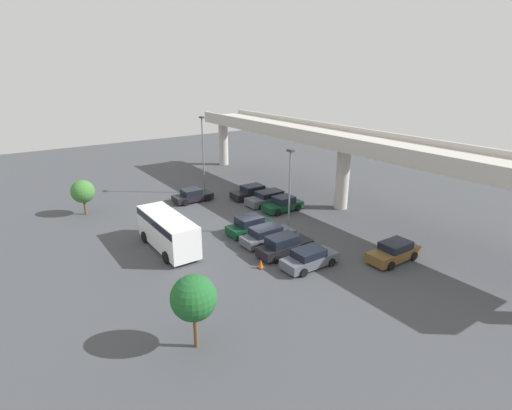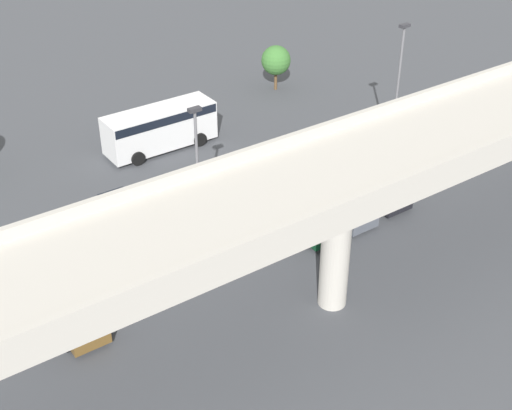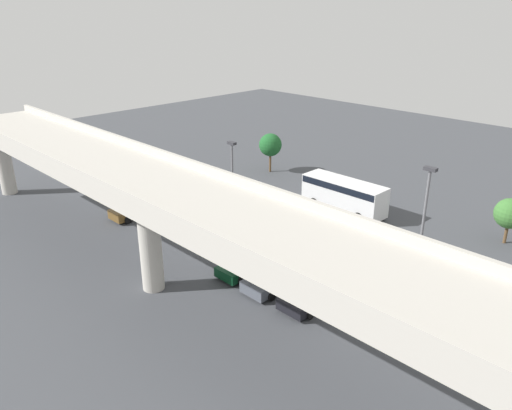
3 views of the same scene
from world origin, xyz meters
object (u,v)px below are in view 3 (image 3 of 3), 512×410
at_px(parked_car_6, 234,206).
at_px(lamp_post_mid_lot, 233,182).
at_px(parked_car_0, 404,274).
at_px(parked_car_7, 212,200).
at_px(parked_car_5, 253,215).
at_px(parked_car_3, 247,263).
at_px(tree_front_centre, 270,145).
at_px(parked_car_8, 136,208).
at_px(parked_car_1, 312,293).
at_px(shuttle_bus, 344,193).
at_px(parked_car_2, 275,277).
at_px(lamp_post_near_aisle, 422,232).
at_px(tree_front_left, 510,214).
at_px(traffic_cone, 251,200).
at_px(parked_car_4, 276,224).

relative_size(parked_car_6, lamp_post_mid_lot, 0.61).
distance_m(parked_car_0, parked_car_7, 19.33).
bearing_deg(parked_car_0, parked_car_5, -88.89).
height_order(parked_car_3, parked_car_7, parked_car_3).
bearing_deg(parked_car_6, tree_front_centre, -150.75).
distance_m(parked_car_5, parked_car_8, 10.35).
height_order(parked_car_1, shuttle_bus, shuttle_bus).
bearing_deg(parked_car_3, parked_car_7, 60.88).
bearing_deg(parked_car_8, parked_car_0, -73.82).
bearing_deg(parked_car_6, parked_car_7, -83.84).
relative_size(parked_car_1, parked_car_7, 1.02).
height_order(parked_car_2, parked_car_6, parked_car_6).
height_order(parked_car_5, lamp_post_near_aisle, lamp_post_near_aisle).
height_order(parked_car_0, parked_car_7, parked_car_7).
bearing_deg(tree_front_left, traffic_cone, 22.24).
height_order(parked_car_0, parked_car_4, parked_car_4).
distance_m(parked_car_0, parked_car_5, 14.01).
relative_size(parked_car_8, lamp_post_mid_lot, 0.59).
relative_size(parked_car_1, parked_car_8, 1.02).
xyz_separation_m(lamp_post_mid_lot, tree_front_left, (-15.72, -14.16, -2.09)).
distance_m(parked_car_1, parked_car_5, 12.74).
relative_size(lamp_post_near_aisle, tree_front_left, 2.50).
height_order(parked_car_0, lamp_post_near_aisle, lamp_post_near_aisle).
distance_m(parked_car_0, parked_car_1, 6.78).
relative_size(parked_car_7, traffic_cone, 6.52).
xyz_separation_m(lamp_post_near_aisle, tree_front_centre, (24.81, -13.57, -2.23)).
bearing_deg(shuttle_bus, parked_car_3, -82.39).
distance_m(parked_car_8, tree_front_left, 30.31).
height_order(parked_car_7, parked_car_8, parked_car_8).
relative_size(parked_car_1, lamp_post_near_aisle, 0.51).
bearing_deg(parked_car_3, tree_front_centre, 39.65).
bearing_deg(parked_car_7, parked_car_6, 96.16).
xyz_separation_m(parked_car_3, parked_car_7, (10.98, -6.12, -0.03)).
relative_size(parked_car_0, parked_car_6, 0.93).
bearing_deg(parked_car_3, shuttle_bus, 7.61).
bearing_deg(tree_front_centre, lamp_post_mid_lot, 123.84).
bearing_deg(tree_front_left, parked_car_2, 64.94).
distance_m(shuttle_bus, traffic_cone, 8.59).
bearing_deg(tree_front_left, lamp_post_near_aisle, 88.48).
xyz_separation_m(parked_car_0, tree_front_left, (-2.43, -10.98, 1.79)).
bearing_deg(parked_car_7, lamp_post_near_aisle, 83.85).
distance_m(parked_car_4, lamp_post_mid_lot, 5.18).
xyz_separation_m(parked_car_1, traffic_cone, (14.71, -9.05, -0.37)).
height_order(parked_car_2, traffic_cone, parked_car_2).
relative_size(parked_car_7, shuttle_bus, 0.59).
height_order(shuttle_bus, tree_front_left, tree_front_left).
relative_size(parked_car_0, tree_front_left, 1.20).
distance_m(parked_car_1, shuttle_bus, 15.35).
bearing_deg(parked_car_0, parked_car_1, -23.78).
bearing_deg(lamp_post_near_aisle, tree_front_centre, -28.67).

